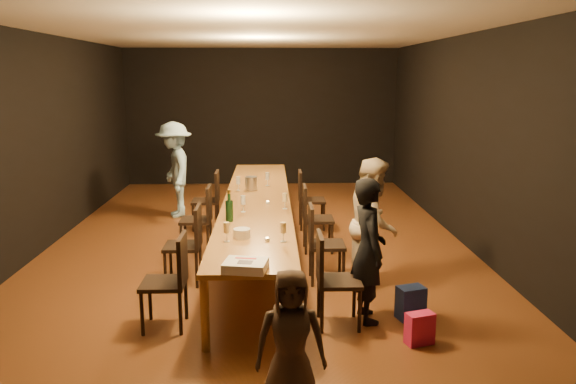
{
  "coord_description": "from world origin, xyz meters",
  "views": [
    {
      "loc": [
        0.19,
        -7.55,
        2.42
      ],
      "look_at": [
        0.4,
        -0.75,
        1.0
      ],
      "focal_mm": 35.0,
      "sensor_mm": 36.0,
      "label": 1
    }
  ],
  "objects_px": {
    "chair_right_2": "(318,218)",
    "birthday_cake": "(246,266)",
    "chair_left_1": "(183,245)",
    "chair_left_3": "(205,200)",
    "ice_bucket": "(251,183)",
    "plate_stack": "(242,233)",
    "champagne_bottle": "(229,206)",
    "chair_left_0": "(164,282)",
    "chair_right_1": "(327,244)",
    "chair_left_2": "(196,219)",
    "chair_right_0": "(339,280)",
    "man_blue": "(175,170)",
    "table": "(257,202)",
    "child": "(291,340)",
    "woman_birthday": "(368,250)",
    "woman_tan": "(374,223)",
    "chair_right_3": "(312,200)"
  },
  "relations": [
    {
      "from": "chair_right_2",
      "to": "birthday_cake",
      "type": "relative_size",
      "value": 2.25
    },
    {
      "from": "chair_left_1",
      "to": "chair_left_3",
      "type": "bearing_deg",
      "value": 0.0
    },
    {
      "from": "ice_bucket",
      "to": "plate_stack",
      "type": "bearing_deg",
      "value": -90.34
    },
    {
      "from": "chair_right_2",
      "to": "champagne_bottle",
      "type": "distance_m",
      "value": 1.72
    },
    {
      "from": "chair_right_2",
      "to": "chair_left_0",
      "type": "distance_m",
      "value": 2.94
    },
    {
      "from": "chair_right_1",
      "to": "chair_left_2",
      "type": "height_order",
      "value": "same"
    },
    {
      "from": "chair_right_0",
      "to": "chair_left_1",
      "type": "relative_size",
      "value": 1.0
    },
    {
      "from": "chair_right_0",
      "to": "chair_left_3",
      "type": "xyz_separation_m",
      "value": [
        -1.7,
        3.6,
        0.0
      ]
    },
    {
      "from": "man_blue",
      "to": "birthday_cake",
      "type": "distance_m",
      "value": 5.13
    },
    {
      "from": "table",
      "to": "chair_left_1",
      "type": "height_order",
      "value": "chair_left_1"
    },
    {
      "from": "child",
      "to": "birthday_cake",
      "type": "xyz_separation_m",
      "value": [
        -0.36,
        0.89,
        0.26
      ]
    },
    {
      "from": "chair_left_2",
      "to": "chair_left_3",
      "type": "height_order",
      "value": "same"
    },
    {
      "from": "chair_right_2",
      "to": "child",
      "type": "bearing_deg",
      "value": -7.87
    },
    {
      "from": "woman_birthday",
      "to": "woman_tan",
      "type": "distance_m",
      "value": 0.96
    },
    {
      "from": "child",
      "to": "woman_birthday",
      "type": "bearing_deg",
      "value": 59.08
    },
    {
      "from": "chair_left_1",
      "to": "chair_left_0",
      "type": "bearing_deg",
      "value": -180.0
    },
    {
      "from": "table",
      "to": "man_blue",
      "type": "xyz_separation_m",
      "value": [
        -1.46,
        2.04,
        0.12
      ]
    },
    {
      "from": "chair_left_2",
      "to": "ice_bucket",
      "type": "distance_m",
      "value": 1.05
    },
    {
      "from": "chair_right_2",
      "to": "woman_tan",
      "type": "bearing_deg",
      "value": 21.38
    },
    {
      "from": "chair_right_3",
      "to": "chair_left_1",
      "type": "bearing_deg",
      "value": -35.31
    },
    {
      "from": "woman_tan",
      "to": "plate_stack",
      "type": "distance_m",
      "value": 1.59
    },
    {
      "from": "chair_left_2",
      "to": "birthday_cake",
      "type": "bearing_deg",
      "value": -164.23
    },
    {
      "from": "chair_left_1",
      "to": "chair_right_2",
      "type": "bearing_deg",
      "value": -54.78
    },
    {
      "from": "chair_left_1",
      "to": "woman_tan",
      "type": "distance_m",
      "value": 2.25
    },
    {
      "from": "table",
      "to": "chair_right_0",
      "type": "relative_size",
      "value": 6.45
    },
    {
      "from": "table",
      "to": "chair_left_3",
      "type": "relative_size",
      "value": 6.45
    },
    {
      "from": "chair_left_3",
      "to": "ice_bucket",
      "type": "height_order",
      "value": "ice_bucket"
    },
    {
      "from": "chair_right_0",
      "to": "chair_right_3",
      "type": "xyz_separation_m",
      "value": [
        0.0,
        3.6,
        0.0
      ]
    },
    {
      "from": "chair_right_2",
      "to": "man_blue",
      "type": "distance_m",
      "value": 3.1
    },
    {
      "from": "woman_tan",
      "to": "chair_right_2",
      "type": "bearing_deg",
      "value": 39.9
    },
    {
      "from": "table",
      "to": "chair_left_0",
      "type": "bearing_deg",
      "value": -109.5
    },
    {
      "from": "woman_birthday",
      "to": "chair_left_0",
      "type": "bearing_deg",
      "value": 86.61
    },
    {
      "from": "child",
      "to": "plate_stack",
      "type": "distance_m",
      "value": 1.96
    },
    {
      "from": "woman_tan",
      "to": "chair_right_0",
      "type": "bearing_deg",
      "value": 172.06
    },
    {
      "from": "chair_left_0",
      "to": "woman_tan",
      "type": "height_order",
      "value": "woman_tan"
    },
    {
      "from": "chair_right_1",
      "to": "chair_right_2",
      "type": "xyz_separation_m",
      "value": [
        0.0,
        1.2,
        0.0
      ]
    },
    {
      "from": "woman_birthday",
      "to": "plate_stack",
      "type": "xyz_separation_m",
      "value": [
        -1.26,
        0.38,
        0.07
      ]
    },
    {
      "from": "woman_birthday",
      "to": "birthday_cake",
      "type": "height_order",
      "value": "woman_birthday"
    },
    {
      "from": "chair_right_0",
      "to": "chair_left_3",
      "type": "relative_size",
      "value": 1.0
    },
    {
      "from": "chair_right_2",
      "to": "champagne_bottle",
      "type": "relative_size",
      "value": 2.49
    },
    {
      "from": "table",
      "to": "chair_right_3",
      "type": "height_order",
      "value": "chair_right_3"
    },
    {
      "from": "chair_right_0",
      "to": "chair_left_2",
      "type": "relative_size",
      "value": 1.0
    },
    {
      "from": "chair_left_1",
      "to": "chair_left_2",
      "type": "bearing_deg",
      "value": 0.0
    },
    {
      "from": "chair_left_0",
      "to": "chair_left_3",
      "type": "distance_m",
      "value": 3.6
    },
    {
      "from": "table",
      "to": "ice_bucket",
      "type": "bearing_deg",
      "value": 99.12
    },
    {
      "from": "table",
      "to": "chair_right_2",
      "type": "distance_m",
      "value": 0.88
    },
    {
      "from": "child",
      "to": "chair_left_2",
      "type": "bearing_deg",
      "value": 105.03
    },
    {
      "from": "chair_right_3",
      "to": "champagne_bottle",
      "type": "xyz_separation_m",
      "value": [
        -1.14,
        -2.4,
        0.47
      ]
    },
    {
      "from": "table",
      "to": "man_blue",
      "type": "bearing_deg",
      "value": 125.59
    },
    {
      "from": "man_blue",
      "to": "plate_stack",
      "type": "distance_m",
      "value": 4.16
    }
  ]
}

